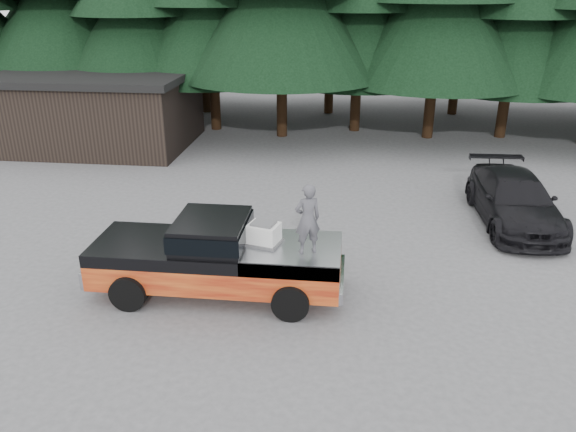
# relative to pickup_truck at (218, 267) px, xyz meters

# --- Properties ---
(ground) EXTENTS (120.00, 120.00, 0.00)m
(ground) POSITION_rel_pickup_truck_xyz_m (0.67, 0.51, -0.67)
(ground) COLOR #525255
(ground) RESTS_ON ground
(pickup_truck) EXTENTS (6.00, 2.04, 1.33)m
(pickup_truck) POSITION_rel_pickup_truck_xyz_m (0.00, 0.00, 0.00)
(pickup_truck) COLOR orange
(pickup_truck) RESTS_ON ground
(truck_cab) EXTENTS (1.66, 1.90, 0.59)m
(truck_cab) POSITION_rel_pickup_truck_xyz_m (-0.10, -0.00, 0.96)
(truck_cab) COLOR black
(truck_cab) RESTS_ON pickup_truck
(air_compressor) EXTENTS (0.80, 0.72, 0.47)m
(air_compressor) POSITION_rel_pickup_truck_xyz_m (1.11, 0.06, 0.90)
(air_compressor) COLOR white
(air_compressor) RESTS_ON pickup_truck
(man_on_bed) EXTENTS (0.69, 0.59, 1.61)m
(man_on_bed) POSITION_rel_pickup_truck_xyz_m (2.14, -0.28, 1.47)
(man_on_bed) COLOR #4E4D54
(man_on_bed) RESTS_ON pickup_truck
(parked_car) EXTENTS (2.30, 5.28, 1.51)m
(parked_car) POSITION_rel_pickup_truck_xyz_m (8.08, 5.21, 0.09)
(parked_car) COLOR black
(parked_car) RESTS_ON ground
(utility_building) EXTENTS (8.40, 6.40, 3.30)m
(utility_building) POSITION_rel_pickup_truck_xyz_m (-8.33, 12.51, 1.00)
(utility_building) COLOR black
(utility_building) RESTS_ON ground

